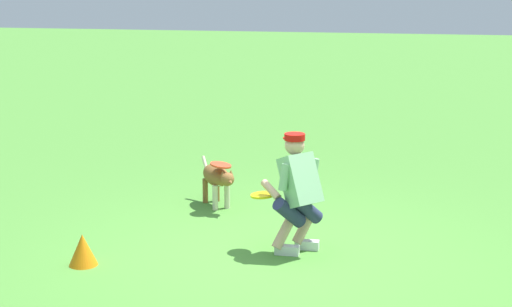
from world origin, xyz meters
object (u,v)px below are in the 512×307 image
object	(u,v)px
person	(298,190)
frisbee_flying	(221,165)
frisbee_held	(263,195)
training_cone	(83,250)
dog	(217,178)

from	to	relation	value
person	frisbee_flying	world-z (taller)	person
person	frisbee_held	distance (m)	0.40
frisbee_flying	frisbee_held	distance (m)	1.50
frisbee_held	training_cone	xyz separation A→B (m)	(1.73, 0.83, -0.44)
person	dog	size ratio (longest dim) A/B	1.53
training_cone	person	bearing A→B (deg)	-159.15
person	training_cone	xyz separation A→B (m)	(2.11, 0.80, -0.53)
person	frisbee_flying	bearing A→B (deg)	-6.27
dog	training_cone	bearing A→B (deg)	-56.25
frisbee_flying	training_cone	world-z (taller)	frisbee_flying
frisbee_flying	person	bearing A→B (deg)	131.35
dog	frisbee_flying	xyz separation A→B (m)	(-0.09, 0.18, 0.22)
frisbee_flying	frisbee_held	world-z (taller)	frisbee_held
dog	frisbee_flying	world-z (taller)	frisbee_flying
training_cone	dog	bearing A→B (deg)	-110.71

